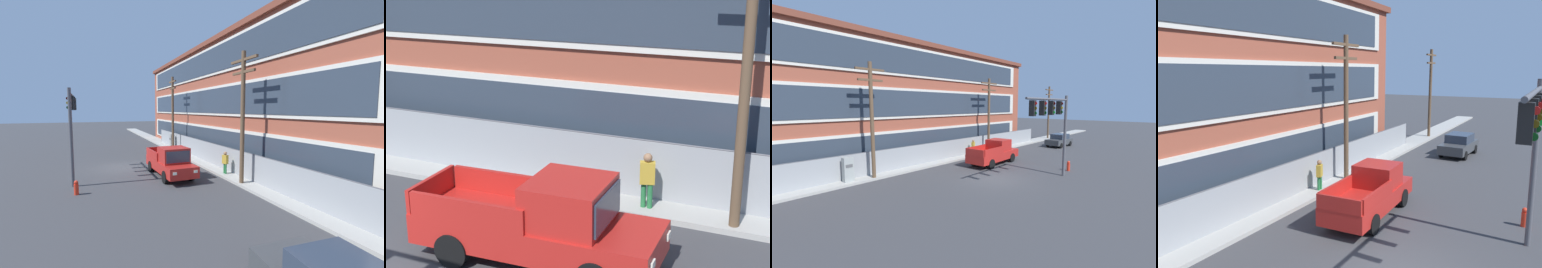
{
  "view_description": "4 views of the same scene",
  "coord_description": "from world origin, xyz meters",
  "views": [
    {
      "loc": [
        20.6,
        -2.27,
        4.56
      ],
      "look_at": [
        2.21,
        5.16,
        2.67
      ],
      "focal_mm": 24.0,
      "sensor_mm": 36.0,
      "label": 1
    },
    {
      "loc": [
        9.52,
        -7.7,
        6.63
      ],
      "look_at": [
        3.77,
        5.34,
        2.31
      ],
      "focal_mm": 55.0,
      "sensor_mm": 36.0,
      "label": 2
    },
    {
      "loc": [
        -14.42,
        -10.11,
        5.14
      ],
      "look_at": [
        -0.65,
        2.25,
        3.07
      ],
      "focal_mm": 24.0,
      "sensor_mm": 36.0,
      "label": 3
    },
    {
      "loc": [
        -9.72,
        -3.87,
        6.09
      ],
      "look_at": [
        3.64,
        3.66,
        3.48
      ],
      "focal_mm": 35.0,
      "sensor_mm": 36.0,
      "label": 4
    }
  ],
  "objects": [
    {
      "name": "utility_pole_near_corner",
      "position": [
        -5.68,
        6.11,
        4.39
      ],
      "size": [
        2.05,
        0.26,
        8.01
      ],
      "color": "brown",
      "rests_on": "ground"
    },
    {
      "name": "sidewalk_building_side",
      "position": [
        0.0,
        6.85,
        0.08
      ],
      "size": [
        80.0,
        1.96,
        0.16
      ],
      "primitive_type": "cube",
      "color": "#9E9B93",
      "rests_on": "ground"
    },
    {
      "name": "sedan_dark_grey",
      "position": [
        17.36,
        2.3,
        0.8
      ],
      "size": [
        4.24,
        2.06,
        1.56
      ],
      "color": "#383A3D",
      "rests_on": "ground"
    },
    {
      "name": "traffic_signal_mast",
      "position": [
        2.06,
        -3.26,
        4.37
      ],
      "size": [
        5.95,
        0.43,
        5.83
      ],
      "color": "#4C4C51",
      "rests_on": "ground"
    },
    {
      "name": "fire_hydrant",
      "position": [
        5.83,
        -3.01,
        0.38
      ],
      "size": [
        0.24,
        0.24,
        0.78
      ],
      "color": "red",
      "rests_on": "ground"
    },
    {
      "name": "utility_pole_midblock",
      "position": [
        7.68,
        6.17,
        4.44
      ],
      "size": [
        2.61,
        0.26,
        7.93
      ],
      "color": "brown",
      "rests_on": "ground"
    },
    {
      "name": "brick_mill_building",
      "position": [
        -1.92,
        12.76,
        5.34
      ],
      "size": [
        37.4,
        10.44,
        10.66
      ],
      "color": "brown",
      "rests_on": "ground"
    },
    {
      "name": "pickup_truck_red",
      "position": [
        4.03,
        2.82,
        0.97
      ],
      "size": [
        5.7,
        2.16,
        2.08
      ],
      "color": "#AD1E19",
      "rests_on": "ground"
    },
    {
      "name": "pedestrian_near_cabinet",
      "position": [
        5.33,
        6.36,
        0.97
      ],
      "size": [
        0.45,
        0.35,
        1.69
      ],
      "color": "#236B38",
      "rests_on": "ground"
    },
    {
      "name": "chain_link_fence",
      "position": [
        2.66,
        6.99,
        0.95
      ],
      "size": [
        32.51,
        0.06,
        1.86
      ],
      "color": "gray",
      "rests_on": "ground"
    },
    {
      "name": "ground_plane",
      "position": [
        0.0,
        0.0,
        0.0
      ],
      "size": [
        160.0,
        160.0,
        0.0
      ],
      "primitive_type": "plane",
      "color": "#38383A"
    },
    {
      "name": "utility_pole_far_east",
      "position": [
        23.23,
        6.4,
        4.43
      ],
      "size": [
        2.48,
        0.26,
        7.95
      ],
      "color": "brown",
      "rests_on": "ground"
    },
    {
      "name": "electrical_cabinet",
      "position": [
        -7.29,
        6.49,
        0.89
      ],
      "size": [
        0.63,
        0.45,
        1.77
      ],
      "color": "#939993",
      "rests_on": "ground"
    }
  ]
}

